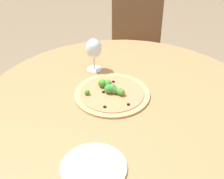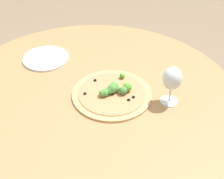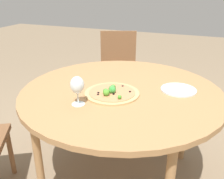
# 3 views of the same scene
# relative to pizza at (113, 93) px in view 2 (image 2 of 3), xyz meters

# --- Properties ---
(dining_table) EXTENTS (1.31, 1.31, 0.73)m
(dining_table) POSITION_rel_pizza_xyz_m (0.09, -0.03, -0.07)
(dining_table) COLOR #A87A4C
(dining_table) RESTS_ON ground_plane
(pizza) EXTENTS (0.35, 0.35, 0.06)m
(pizza) POSITION_rel_pizza_xyz_m (0.00, 0.00, 0.00)
(pizza) COLOR tan
(pizza) RESTS_ON dining_table
(wine_glass) EXTENTS (0.08, 0.08, 0.17)m
(wine_glass) POSITION_rel_pizza_xyz_m (-0.21, 0.13, 0.10)
(wine_glass) COLOR silver
(wine_glass) RESTS_ON dining_table
(plate_near) EXTENTS (0.23, 0.23, 0.01)m
(plate_near) POSITION_rel_pizza_xyz_m (0.21, -0.38, -0.01)
(plate_near) COLOR silver
(plate_near) RESTS_ON dining_table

